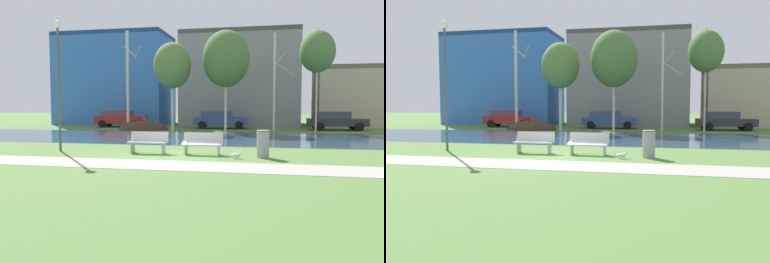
# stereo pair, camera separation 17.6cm
# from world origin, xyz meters

# --- Properties ---
(ground_plane) EXTENTS (120.00, 120.00, 0.00)m
(ground_plane) POSITION_xyz_m (0.00, 10.00, 0.00)
(ground_plane) COLOR #517538
(paved_path_strip) EXTENTS (60.00, 1.96, 0.01)m
(paved_path_strip) POSITION_xyz_m (0.00, -1.93, 0.01)
(paved_path_strip) COLOR #9E998E
(paved_path_strip) RESTS_ON ground
(river_band) EXTENTS (80.00, 9.00, 0.01)m
(river_band) POSITION_xyz_m (0.00, 8.37, 0.00)
(river_band) COLOR #2D475B
(river_band) RESTS_ON ground
(soil_mound) EXTENTS (3.98, 2.85, 1.42)m
(soil_mound) POSITION_xyz_m (-6.00, 14.50, 0.00)
(soil_mound) COLOR #423021
(soil_mound) RESTS_ON ground
(bench_left) EXTENTS (1.61, 0.59, 0.87)m
(bench_left) POSITION_xyz_m (-1.12, 0.87, 0.47)
(bench_left) COLOR #B2B5B7
(bench_left) RESTS_ON ground
(bench_right) EXTENTS (1.61, 0.59, 0.87)m
(bench_right) POSITION_xyz_m (1.12, 0.87, 0.47)
(bench_right) COLOR #B2B5B7
(bench_right) RESTS_ON ground
(trash_bin) EXTENTS (0.49, 0.49, 1.03)m
(trash_bin) POSITION_xyz_m (3.47, 0.49, 0.53)
(trash_bin) COLOR gray
(trash_bin) RESTS_ON ground
(seagull) EXTENTS (0.44, 0.16, 0.26)m
(seagull) POSITION_xyz_m (2.52, 0.05, 0.13)
(seagull) COLOR white
(seagull) RESTS_ON ground
(streetlamp) EXTENTS (0.32, 0.32, 5.48)m
(streetlamp) POSITION_xyz_m (-5.03, 0.83, 3.64)
(streetlamp) COLOR #4C4C51
(streetlamp) RESTS_ON ground
(birch_far_left) EXTENTS (1.30, 1.99, 7.87)m
(birch_far_left) POSITION_xyz_m (-7.47, 15.06, 4.03)
(birch_far_left) COLOR beige
(birch_far_left) RESTS_ON ground
(birch_left) EXTENTS (2.82, 2.82, 6.57)m
(birch_left) POSITION_xyz_m (-3.40, 13.60, 4.86)
(birch_left) COLOR beige
(birch_left) RESTS_ON ground
(birch_center_left) EXTENTS (3.46, 3.46, 7.40)m
(birch_center_left) POSITION_xyz_m (0.53, 14.06, 5.32)
(birch_center_left) COLOR beige
(birch_center_left) RESTS_ON ground
(birch_center) EXTENTS (1.51, 2.26, 7.14)m
(birch_center) POSITION_xyz_m (4.06, 14.46, 3.64)
(birch_center) COLOR beige
(birch_center) RESTS_ON ground
(birch_center_right) EXTENTS (2.52, 2.52, 7.43)m
(birch_center_right) POSITION_xyz_m (7.03, 14.90, 5.78)
(birch_center_right) COLOR #BCB7A8
(birch_center_right) RESTS_ON ground
(parked_van_nearest_red) EXTENTS (4.51, 2.19, 1.45)m
(parked_van_nearest_red) POSITION_xyz_m (-9.16, 17.48, 0.77)
(parked_van_nearest_red) COLOR maroon
(parked_van_nearest_red) RESTS_ON ground
(parked_sedan_second_blue) EXTENTS (4.62, 2.21, 1.40)m
(parked_sedan_second_blue) POSITION_xyz_m (-0.31, 17.36, 0.75)
(parked_sedan_second_blue) COLOR #2D4793
(parked_sedan_second_blue) RESTS_ON ground
(parked_hatch_third_dark) EXTENTS (4.41, 2.24, 1.44)m
(parked_hatch_third_dark) POSITION_xyz_m (8.74, 17.02, 0.76)
(parked_hatch_third_dark) COLOR #282B30
(parked_hatch_third_dark) RESTS_ON ground
(building_blue_store) EXTENTS (11.15, 6.47, 9.13)m
(building_blue_store) POSITION_xyz_m (-11.98, 23.32, 4.56)
(building_blue_store) COLOR #3870C6
(building_blue_store) RESTS_ON ground
(building_grey_warehouse) EXTENTS (10.78, 9.79, 8.70)m
(building_grey_warehouse) POSITION_xyz_m (0.96, 24.35, 4.35)
(building_grey_warehouse) COLOR gray
(building_grey_warehouse) RESTS_ON ground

